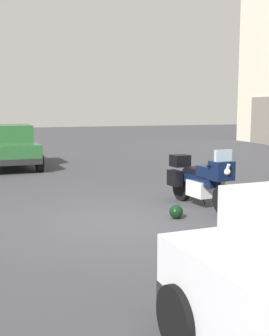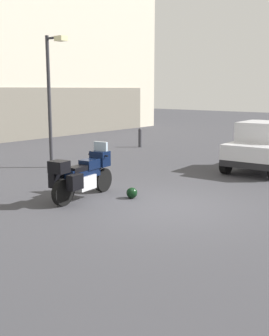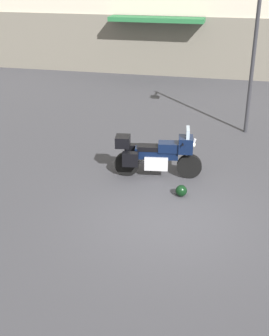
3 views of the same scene
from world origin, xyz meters
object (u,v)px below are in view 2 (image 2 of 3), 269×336
motorcycle (83,174)px  car_hatchback_near (265,146)px  streetlamp_curbside (52,88)px  bollard_curbside (140,137)px  helmet (132,193)px

motorcycle → car_hatchback_near: size_ratio=0.57×
streetlamp_curbside → bollard_curbside: (6.06, 0.99, -2.26)m
helmet → car_hatchback_near: bearing=-10.4°
car_hatchback_near → bollard_curbside: car_hatchback_near is taller
motorcycle → car_hatchback_near: 6.91m
motorcycle → car_hatchback_near: bearing=-24.7°
streetlamp_curbside → car_hatchback_near: bearing=-53.3°
motorcycle → bollard_curbside: bearing=22.1°
streetlamp_curbside → bollard_curbside: streetlamp_curbside is taller
motorcycle → helmet: size_ratio=8.06×
helmet → car_hatchback_near: (5.82, -1.07, 0.67)m
helmet → car_hatchback_near: size_ratio=0.07×
motorcycle → car_hatchback_near: car_hatchback_near is taller
bollard_curbside → streetlamp_curbside: bearing=-170.7°
streetlamp_curbside → bollard_curbside: 6.55m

